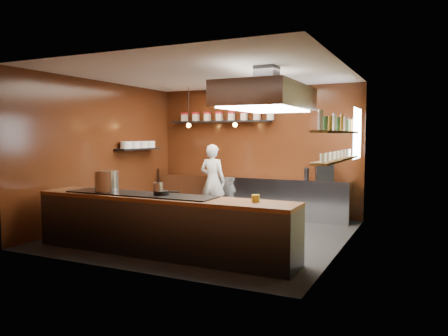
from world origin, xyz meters
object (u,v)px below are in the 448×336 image
Objects in this scene: stockpot_large at (108,181)px; stockpot_small at (106,181)px; extractor_hood at (266,97)px; chef at (213,181)px; espresso_machine at (324,172)px.

stockpot_small is at bearing 169.76° from stockpot_large.
extractor_hood is at bearing 27.69° from stockpot_small.
chef is (0.32, 3.18, -0.28)m from stockpot_large.
extractor_hood reaches higher than espresso_machine.
extractor_hood is 3.00m from stockpot_small.
stockpot_large is 0.99× the size of espresso_machine.
stockpot_large is 0.98× the size of stockpot_small.
extractor_hood is 5.53× the size of espresso_machine.
chef is (0.36, 3.18, -0.28)m from stockpot_small.
stockpot_large is (-2.31, -1.24, -1.39)m from extractor_hood.
stockpot_small is 0.22× the size of chef.
stockpot_small is 1.00× the size of espresso_machine.
extractor_hood reaches higher than chef.
espresso_machine is at bearing 53.64° from stockpot_small.
stockpot_small is at bearing 84.61° from chef.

